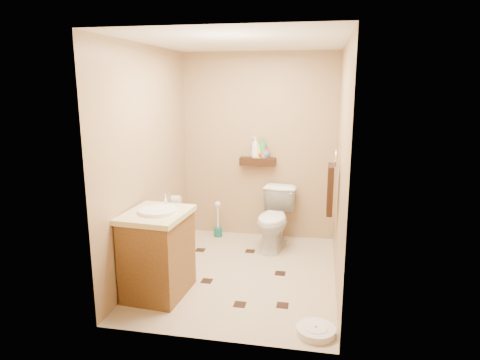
# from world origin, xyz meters

# --- Properties ---
(ground) EXTENTS (2.50, 2.50, 0.00)m
(ground) POSITION_xyz_m (0.00, 0.00, 0.00)
(ground) COLOR tan
(ground) RESTS_ON ground
(wall_back) EXTENTS (2.00, 0.04, 2.40)m
(wall_back) POSITION_xyz_m (0.00, 1.25, 1.20)
(wall_back) COLOR #A0855B
(wall_back) RESTS_ON ground
(wall_front) EXTENTS (2.00, 0.04, 2.40)m
(wall_front) POSITION_xyz_m (0.00, -1.25, 1.20)
(wall_front) COLOR #A0855B
(wall_front) RESTS_ON ground
(wall_left) EXTENTS (0.04, 2.50, 2.40)m
(wall_left) POSITION_xyz_m (-1.00, 0.00, 1.20)
(wall_left) COLOR #A0855B
(wall_left) RESTS_ON ground
(wall_right) EXTENTS (0.04, 2.50, 2.40)m
(wall_right) POSITION_xyz_m (1.00, 0.00, 1.20)
(wall_right) COLOR #A0855B
(wall_right) RESTS_ON ground
(ceiling) EXTENTS (2.00, 2.50, 0.02)m
(ceiling) POSITION_xyz_m (0.00, 0.00, 2.40)
(ceiling) COLOR silver
(ceiling) RESTS_ON wall_back
(wall_shelf) EXTENTS (0.46, 0.14, 0.10)m
(wall_shelf) POSITION_xyz_m (0.00, 1.17, 1.02)
(wall_shelf) COLOR #331D0E
(wall_shelf) RESTS_ON wall_back
(floor_accents) EXTENTS (1.23, 1.40, 0.01)m
(floor_accents) POSITION_xyz_m (0.02, -0.04, 0.00)
(floor_accents) COLOR black
(floor_accents) RESTS_ON ground
(toilet) EXTENTS (0.49, 0.76, 0.74)m
(toilet) POSITION_xyz_m (0.27, 0.83, 0.37)
(toilet) COLOR white
(toilet) RESTS_ON ground
(vanity) EXTENTS (0.61, 0.72, 0.96)m
(vanity) POSITION_xyz_m (-0.70, -0.58, 0.43)
(vanity) COLOR brown
(vanity) RESTS_ON ground
(bathroom_scale) EXTENTS (0.39, 0.39, 0.06)m
(bathroom_scale) POSITION_xyz_m (0.82, -1.01, 0.03)
(bathroom_scale) COLOR white
(bathroom_scale) RESTS_ON ground
(toilet_brush) EXTENTS (0.11, 0.11, 0.49)m
(toilet_brush) POSITION_xyz_m (-0.51, 1.07, 0.17)
(toilet_brush) COLOR #175E55
(toilet_brush) RESTS_ON ground
(towel_ring) EXTENTS (0.12, 0.30, 0.76)m
(towel_ring) POSITION_xyz_m (0.91, 0.25, 0.95)
(towel_ring) COLOR silver
(towel_ring) RESTS_ON wall_right
(toilet_paper) EXTENTS (0.12, 0.11, 0.12)m
(toilet_paper) POSITION_xyz_m (-0.94, 0.65, 0.60)
(toilet_paper) COLOR white
(toilet_paper) RESTS_ON wall_left
(bottle_a) EXTENTS (0.13, 0.13, 0.27)m
(bottle_a) POSITION_xyz_m (-0.03, 1.17, 1.21)
(bottle_a) COLOR white
(bottle_a) RESTS_ON wall_shelf
(bottle_b) EXTENTS (0.10, 0.10, 0.17)m
(bottle_b) POSITION_xyz_m (0.02, 1.17, 1.15)
(bottle_b) COLOR #D6E830
(bottle_b) RESTS_ON wall_shelf
(bottle_c) EXTENTS (0.12, 0.12, 0.13)m
(bottle_c) POSITION_xyz_m (0.04, 1.17, 1.14)
(bottle_c) COLOR red
(bottle_c) RESTS_ON wall_shelf
(bottle_d) EXTENTS (0.13, 0.13, 0.26)m
(bottle_d) POSITION_xyz_m (0.06, 1.17, 1.20)
(bottle_d) COLOR green
(bottle_d) RESTS_ON wall_shelf
(bottle_e) EXTENTS (0.10, 0.10, 0.16)m
(bottle_e) POSITION_xyz_m (0.10, 1.17, 1.15)
(bottle_e) COLOR #D66747
(bottle_e) RESTS_ON wall_shelf
(bottle_f) EXTENTS (0.14, 0.14, 0.13)m
(bottle_f) POSITION_xyz_m (0.10, 1.17, 1.13)
(bottle_f) COLOR #435BA7
(bottle_f) RESTS_ON wall_shelf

